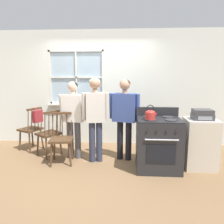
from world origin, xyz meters
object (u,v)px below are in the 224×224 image
Objects in this scene: stereo at (202,115)px; potted_plant at (65,100)px; chair_center_cluster at (62,140)px; handbag at (37,116)px; side_counter at (200,143)px; chair_near_wall at (49,134)px; stove at (158,143)px; person_adult_right at (125,112)px; chair_by_window at (31,130)px; person_elderly_left at (73,113)px; kettle at (150,114)px; person_teen_center at (95,112)px.

potted_plant is at bearing 156.05° from stereo.
chair_center_cluster is 3.15× the size of handbag.
chair_near_wall is at bearing 172.64° from side_counter.
side_counter is at bearing 9.21° from stove.
potted_plant is 0.33× the size of side_counter.
person_adult_right reaches higher than chair_center_cluster.
chair_by_window is at bearing 153.68° from handbag.
person_elderly_left reaches higher than potted_plant.
kettle is at bearing -20.29° from handbag.
person_elderly_left is (0.17, 0.28, 0.47)m from chair_center_cluster.
chair_near_wall is at bearing 84.81° from chair_by_window.
kettle is at bearing 109.52° from chair_near_wall.
chair_center_cluster is at bearing 178.76° from person_teen_center.
stove is at bearing 37.30° from kettle.
chair_near_wall is at bearing -97.56° from potted_plant.
chair_by_window is at bearing 162.93° from stove.
person_adult_right is 0.69m from kettle.
chair_by_window is 2.76m from kettle.
chair_by_window and chair_near_wall have the same top height.
side_counter is (1.37, -0.28, -0.52)m from person_adult_right.
potted_plant reaches higher than stove.
stereo is at bearing 7.68° from stove.
chair_by_window is 3.92× the size of kettle.
chair_center_cluster is 1.07× the size of side_counter.
potted_plant is (0.65, 0.53, 0.60)m from chair_by_window.
person_elderly_left is 5.04× the size of handbag.
potted_plant is (-0.25, 1.21, 0.60)m from chair_center_cluster.
stove is 0.77m from side_counter.
person_adult_right is at bearing -9.74° from handbag.
person_teen_center is at bearing 167.17° from stove.
stereo is at bearing 3.22° from person_elderly_left.
stereo is (0.00, -0.02, 0.54)m from side_counter.
person_teen_center is 1.41m from potted_plant.
person_teen_center is 4.77× the size of stereo.
chair_by_window is 1.72m from person_teen_center.
person_adult_right is (1.01, -0.02, 0.04)m from person_elderly_left.
chair_by_window is 1.07× the size of side_counter.
kettle is at bearing -142.70° from stove.
person_adult_right is 1.49m from side_counter.
kettle is (1.45, -0.56, 0.09)m from person_elderly_left.
handbag is (-2.49, 0.72, 0.32)m from stove.
kettle is at bearing -38.30° from potted_plant.
potted_plant is at bearing 117.58° from person_teen_center.
person_teen_center is 1.49× the size of stove.
chair_near_wall is at bearing 162.37° from kettle.
chair_near_wall is at bearing 127.75° from chair_center_cluster.
chair_near_wall is 3.00m from stereo.
kettle is (-0.17, -0.13, 0.55)m from stove.
side_counter is at bearing -8.65° from chair_center_cluster.
chair_by_window is at bearing 168.16° from stereo.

